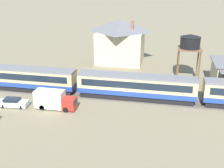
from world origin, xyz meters
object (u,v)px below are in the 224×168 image
(station_house_grey_roof, at_px, (121,40))
(passenger_train, at_px, (79,82))
(water_tower, at_px, (190,43))
(parked_car_white, at_px, (13,103))
(delivery_truck_red, at_px, (54,100))

(station_house_grey_roof, bearing_deg, passenger_train, -99.23)
(water_tower, distance_m, parked_car_white, 32.19)
(water_tower, bearing_deg, station_house_grey_roof, 146.69)
(passenger_train, relative_size, delivery_truck_red, 12.65)
(parked_car_white, xyz_separation_m, delivery_truck_red, (6.36, 0.61, 0.75))
(passenger_train, distance_m, water_tower, 21.55)
(station_house_grey_roof, xyz_separation_m, delivery_truck_red, (-5.25, -26.57, -3.60))
(water_tower, xyz_separation_m, parked_car_white, (-26.16, -17.62, -6.47))
(passenger_train, xyz_separation_m, parked_car_white, (-8.27, -6.64, -1.57))
(passenger_train, height_order, delivery_truck_red, passenger_train)
(station_house_grey_roof, height_order, parked_car_white, station_house_grey_roof)
(station_house_grey_roof, relative_size, parked_car_white, 2.35)
(water_tower, height_order, parked_car_white, water_tower)
(station_house_grey_roof, height_order, delivery_truck_red, station_house_grey_roof)
(station_house_grey_roof, relative_size, delivery_truck_red, 1.78)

